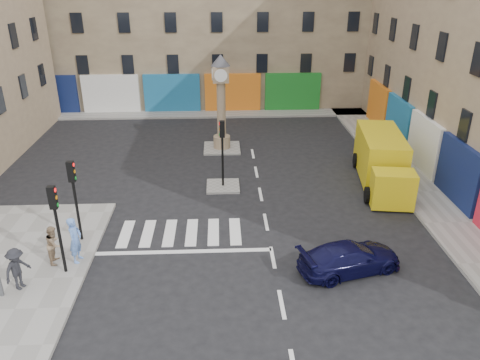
{
  "coord_description": "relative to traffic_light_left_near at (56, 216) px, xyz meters",
  "views": [
    {
      "loc": [
        -2.11,
        -15.41,
        11.08
      ],
      "look_at": [
        -1.22,
        4.52,
        2.0
      ],
      "focal_mm": 35.0,
      "sensor_mm": 36.0,
      "label": 1
    }
  ],
  "objects": [
    {
      "name": "yellow_van",
      "position": [
        15.19,
        8.18,
        -1.33
      ],
      "size": [
        3.23,
        7.4,
        2.61
      ],
      "rotation": [
        0.0,
        0.0,
        -0.14
      ],
      "color": "gold",
      "rests_on": "ground"
    },
    {
      "name": "building_far",
      "position": [
        4.3,
        27.8,
        5.88
      ],
      "size": [
        32.0,
        10.0,
        17.0
      ],
      "primitive_type": "cube",
      "color": "#968564",
      "rests_on": "ground"
    },
    {
      "name": "navy_sedan",
      "position": [
        11.24,
        -0.26,
        -2.01
      ],
      "size": [
        4.5,
        2.8,
        1.22
      ],
      "primitive_type": "imported",
      "rotation": [
        0.0,
        0.0,
        1.85
      ],
      "color": "black",
      "rests_on": "ground"
    },
    {
      "name": "sidewalk_far",
      "position": [
        4.3,
        22.0,
        -2.55
      ],
      "size": [
        32.0,
        2.4,
        0.15
      ],
      "primitive_type": "cube",
      "color": "gray",
      "rests_on": "ground"
    },
    {
      "name": "sidewalk_right",
      "position": [
        17.0,
        9.8,
        -2.55
      ],
      "size": [
        2.6,
        30.0,
        0.15
      ],
      "primitive_type": "cube",
      "color": "gray",
      "rests_on": "ground"
    },
    {
      "name": "traffic_light_island",
      "position": [
        6.3,
        7.8,
        -0.03
      ],
      "size": [
        0.28,
        0.22,
        3.7
      ],
      "color": "black",
      "rests_on": "island_near"
    },
    {
      "name": "pedestrian_tan",
      "position": [
        -0.55,
        0.71,
        -1.66
      ],
      "size": [
        0.66,
        0.82,
        1.62
      ],
      "primitive_type": "imported",
      "rotation": [
        0.0,
        0.0,
        1.63
      ],
      "color": "#957A5C",
      "rests_on": "sidewalk_left"
    },
    {
      "name": "traffic_light_left_near",
      "position": [
        0.0,
        0.0,
        0.0
      ],
      "size": [
        0.28,
        0.22,
        3.7
      ],
      "color": "black",
      "rests_on": "sidewalk_left"
    },
    {
      "name": "island_near",
      "position": [
        6.3,
        7.8,
        -2.56
      ],
      "size": [
        1.8,
        1.8,
        0.12
      ],
      "primitive_type": "cube",
      "color": "gray",
      "rests_on": "ground"
    },
    {
      "name": "ground",
      "position": [
        8.3,
        -0.2,
        -2.62
      ],
      "size": [
        120.0,
        120.0,
        0.0
      ],
      "primitive_type": "plane",
      "color": "black",
      "rests_on": "ground"
    },
    {
      "name": "traffic_light_left_far",
      "position": [
        0.0,
        2.4,
        0.0
      ],
      "size": [
        0.28,
        0.22,
        3.7
      ],
      "color": "black",
      "rests_on": "sidewalk_left"
    },
    {
      "name": "clock_pillar",
      "position": [
        6.3,
        13.8,
        0.93
      ],
      "size": [
        1.2,
        1.2,
        6.1
      ],
      "color": "#9C8666",
      "rests_on": "island_far"
    },
    {
      "name": "pedestrian_dark",
      "position": [
        -1.36,
        -0.99,
        -1.63
      ],
      "size": [
        1.04,
        1.26,
        1.69
      ],
      "primitive_type": "imported",
      "rotation": [
        0.0,
        0.0,
        1.12
      ],
      "color": "black",
      "rests_on": "sidewalk_left"
    },
    {
      "name": "pedestrian_blue",
      "position": [
        0.3,
        0.73,
        -1.49
      ],
      "size": [
        0.57,
        0.78,
        1.96
      ],
      "primitive_type": "imported",
      "rotation": [
        0.0,
        0.0,
        1.43
      ],
      "color": "#618DDE",
      "rests_on": "sidewalk_left"
    },
    {
      "name": "island_far",
      "position": [
        6.3,
        13.8,
        -2.56
      ],
      "size": [
        2.4,
        2.4,
        0.12
      ],
      "primitive_type": "cube",
      "color": "gray",
      "rests_on": "ground"
    }
  ]
}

